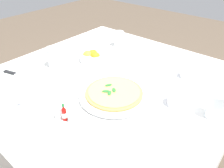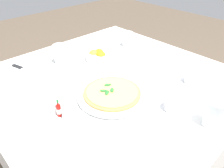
% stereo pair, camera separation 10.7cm
% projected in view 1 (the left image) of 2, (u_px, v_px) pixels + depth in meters
% --- Properties ---
extents(ground_plane, '(8.00, 8.00, 0.00)m').
position_uv_depth(ground_plane, '(111.00, 164.00, 1.55)').
color(ground_plane, brown).
extents(dining_table, '(1.22, 1.22, 0.73)m').
position_uv_depth(dining_table, '(110.00, 97.00, 1.21)').
color(dining_table, white).
rests_on(dining_table, ground_plane).
extents(pizza_plate, '(0.33, 0.33, 0.02)m').
position_uv_depth(pizza_plate, '(114.00, 95.00, 1.01)').
color(pizza_plate, white).
rests_on(pizza_plate, dining_table).
extents(pizza, '(0.27, 0.27, 0.02)m').
position_uv_depth(pizza, '(114.00, 92.00, 1.01)').
color(pizza, tan).
rests_on(pizza, pizza_plate).
extents(coffee_cup_far_left, '(0.13, 0.13, 0.06)m').
position_uv_depth(coffee_cup_far_left, '(176.00, 100.00, 0.95)').
color(coffee_cup_far_left, white).
rests_on(coffee_cup_far_left, dining_table).
extents(coffee_cup_back_corner, '(0.13, 0.13, 0.06)m').
position_uv_depth(coffee_cup_back_corner, '(187.00, 74.00, 1.14)').
color(coffee_cup_back_corner, white).
rests_on(coffee_cup_back_corner, dining_table).
extents(coffee_cup_left_edge, '(0.13, 0.13, 0.06)m').
position_uv_depth(coffee_cup_left_edge, '(7.00, 104.00, 0.93)').
color(coffee_cup_left_edge, white).
rests_on(coffee_cup_left_edge, dining_table).
extents(water_glass_near_left, '(0.07, 0.07, 0.11)m').
position_uv_depth(water_glass_near_left, '(215.00, 107.00, 0.88)').
color(water_glass_near_left, white).
rests_on(water_glass_near_left, dining_table).
extents(water_glass_far_right, '(0.07, 0.07, 0.10)m').
position_uv_depth(water_glass_far_right, '(119.00, 40.00, 1.49)').
color(water_glass_far_right, white).
rests_on(water_glass_far_right, dining_table).
extents(water_glass_right_edge, '(0.07, 0.07, 0.11)m').
position_uv_depth(water_glass_right_edge, '(54.00, 58.00, 1.25)').
color(water_glass_right_edge, white).
rests_on(water_glass_right_edge, dining_table).
extents(napkin_folded, '(0.24, 0.17, 0.02)m').
position_uv_depth(napkin_folded, '(17.00, 77.00, 1.15)').
color(napkin_folded, white).
rests_on(napkin_folded, dining_table).
extents(dinner_knife, '(0.19, 0.07, 0.01)m').
position_uv_depth(dinner_knife, '(17.00, 75.00, 1.14)').
color(dinner_knife, silver).
rests_on(dinner_knife, napkin_folded).
extents(citrus_bowl, '(0.15, 0.15, 0.07)m').
position_uv_depth(citrus_bowl, '(92.00, 57.00, 1.31)').
color(citrus_bowl, white).
rests_on(citrus_bowl, dining_table).
extents(hot_sauce_bottle, '(0.02, 0.02, 0.08)m').
position_uv_depth(hot_sauce_bottle, '(64.00, 113.00, 0.87)').
color(hot_sauce_bottle, '#B7140F').
rests_on(hot_sauce_bottle, dining_table).
extents(salt_shaker, '(0.03, 0.03, 0.06)m').
position_uv_depth(salt_shaker, '(71.00, 117.00, 0.87)').
color(salt_shaker, white).
rests_on(salt_shaker, dining_table).
extents(pepper_shaker, '(0.03, 0.03, 0.06)m').
position_uv_depth(pepper_shaker, '(58.00, 113.00, 0.88)').
color(pepper_shaker, white).
rests_on(pepper_shaker, dining_table).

